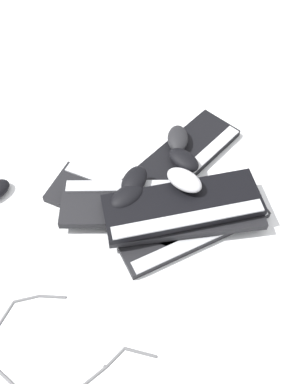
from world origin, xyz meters
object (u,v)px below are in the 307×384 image
Objects in this scene: keyboard_0 at (181,159)px; keyboard_5 at (138,202)px; keyboard_1 at (121,204)px; keyboard_3 at (185,213)px; mouse_5 at (134,182)px; mouse_2 at (178,138)px; keyboard_4 at (183,206)px; mouse_4 at (127,197)px; mouse_3 at (184,160)px; mouse_1 at (184,180)px; keyboard_2 at (192,225)px.

keyboard_0 is 0.99× the size of keyboard_5.
keyboard_0 is 0.99× the size of keyboard_1.
keyboard_3 is 0.17m from mouse_5.
keyboard_1 is at bearing 144.53° from mouse_2.
keyboard_4 is 4.20× the size of mouse_2.
keyboard_1 is 0.29m from mouse_2.
keyboard_4 reaches higher than keyboard_0.
mouse_4 is (-0.27, 0.10, 0.03)m from mouse_2.
keyboard_4 is at bearing -91.33° from keyboard_1.
mouse_5 is (-0.22, 0.09, 0.03)m from mouse_2.
mouse_3 reaches higher than keyboard_3.
keyboard_0 is at bearing -52.47° from mouse_1.
keyboard_1 is at bearing 145.37° from keyboard_0.
keyboard_1 is 4.19× the size of mouse_1.
keyboard_1 is 1.06× the size of keyboard_2.
mouse_5 reaches higher than keyboard_0.
keyboard_2 is 0.17m from keyboard_5.
keyboard_0 is 4.15× the size of mouse_2.
keyboard_2 is (-0.23, -0.07, 0.00)m from keyboard_0.
mouse_3 is (0.12, 0.02, -0.06)m from mouse_1.
mouse_5 is at bearing 70.28° from keyboard_2.
mouse_3 is (-0.03, -0.01, 0.04)m from keyboard_0.
keyboard_2 is 3.96× the size of mouse_1.
mouse_5 reaches higher than keyboard_4.
mouse_4 is 1.00× the size of mouse_5.
keyboard_5 is 4.20× the size of mouse_4.
keyboard_2 is at bearing -124.14° from keyboard_3.
keyboard_2 is 0.22m from mouse_3.
mouse_4 is (-0.01, 0.17, 0.04)m from keyboard_3.
keyboard_2 is 0.04m from keyboard_3.
mouse_4 is at bearing 151.83° from keyboard_0.
mouse_1 reaches higher than keyboard_4.
keyboard_5 is at bearing 51.45° from mouse_1.
mouse_2 reaches higher than keyboard_2.
keyboard_0 is 0.26m from mouse_4.
mouse_3 reaches higher than keyboard_5.
keyboard_0 is 0.22m from keyboard_3.
mouse_3 is at bearing 17.04° from keyboard_2.
keyboard_2 is (-0.03, -0.22, 0.00)m from keyboard_1.
mouse_1 is (0.06, -0.12, 0.07)m from keyboard_5.
keyboard_3 is at bearing -114.30° from keyboard_4.
mouse_1 is at bearing 13.94° from keyboard_3.
keyboard_1 is (-0.21, 0.14, 0.00)m from keyboard_0.
keyboard_3 is 4.22× the size of mouse_5.
keyboard_0 is at bearing -34.75° from mouse_3.
mouse_2 reaches higher than keyboard_3.
keyboard_3 is 0.17m from mouse_4.
keyboard_0 and keyboard_2 have the same top height.
mouse_2 is 1.00× the size of mouse_3.
keyboard_0 is at bearing -34.63° from keyboard_1.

